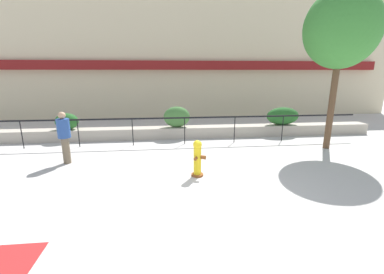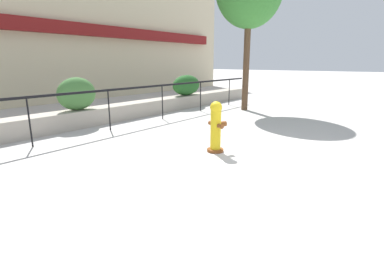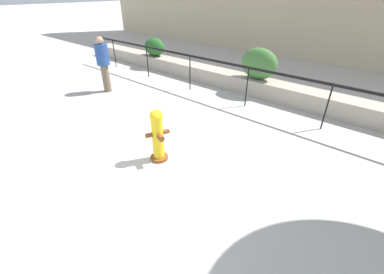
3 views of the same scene
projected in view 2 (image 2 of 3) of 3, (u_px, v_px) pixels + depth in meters
name	position (u px, v px, depth m)	size (l,w,h in m)	color
ground_plane	(277.00, 167.00, 5.51)	(120.00, 120.00, 0.00)	#BCB7B2
planter_wall_low	(87.00, 117.00, 9.02)	(18.00, 0.70, 0.50)	#ADA393
fence_railing_segment	(108.00, 94.00, 8.17)	(15.00, 0.05, 1.15)	black
hedge_bush_1	(77.00, 94.00, 8.63)	(1.19, 0.62, 0.94)	#427538
hedge_bush_2	(186.00, 85.00, 12.51)	(1.56, 0.70, 0.83)	#235B23
fire_hydrant	(216.00, 126.00, 6.30)	(0.48, 0.47, 1.08)	brown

